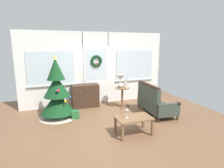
# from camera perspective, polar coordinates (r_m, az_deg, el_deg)

# --- Properties ---
(ground_plane) EXTENTS (6.76, 6.76, 0.00)m
(ground_plane) POSITION_cam_1_polar(r_m,az_deg,el_deg) (5.15, 1.64, -12.19)
(ground_plane) COLOR brown
(back_wall_with_door) EXTENTS (5.20, 0.19, 2.55)m
(back_wall_with_door) POSITION_cam_1_polar(r_m,az_deg,el_deg) (6.73, -4.94, 4.78)
(back_wall_with_door) COLOR white
(back_wall_with_door) RESTS_ON ground
(christmas_tree) EXTENTS (1.07, 1.07, 1.81)m
(christmas_tree) POSITION_cam_1_polar(r_m,az_deg,el_deg) (5.64, -16.36, -3.17)
(christmas_tree) COLOR #4C331E
(christmas_tree) RESTS_ON ground
(dresser_cabinet) EXTENTS (0.91, 0.47, 0.78)m
(dresser_cabinet) POSITION_cam_1_polar(r_m,az_deg,el_deg) (6.51, -8.11, -3.53)
(dresser_cabinet) COLOR #3D281C
(dresser_cabinet) RESTS_ON ground
(settee_sofa) EXTENTS (0.82, 1.50, 0.96)m
(settee_sofa) POSITION_cam_1_polar(r_m,az_deg,el_deg) (5.93, 12.55, -5.34)
(settee_sofa) COLOR #3D281C
(settee_sofa) RESTS_ON ground
(side_table) EXTENTS (0.50, 0.48, 0.68)m
(side_table) POSITION_cam_1_polar(r_m,az_deg,el_deg) (6.38, 3.14, -2.85)
(side_table) COLOR brown
(side_table) RESTS_ON ground
(table_lamp) EXTENTS (0.28, 0.28, 0.44)m
(table_lamp) POSITION_cam_1_polar(r_m,az_deg,el_deg) (6.29, 2.54, 1.44)
(table_lamp) COLOR silver
(table_lamp) RESTS_ON side_table
(flower_vase) EXTENTS (0.11, 0.10, 0.35)m
(flower_vase) POSITION_cam_1_polar(r_m,az_deg,el_deg) (6.30, 4.22, -0.12)
(flower_vase) COLOR beige
(flower_vase) RESTS_ON side_table
(coffee_table) EXTENTS (0.84, 0.53, 0.42)m
(coffee_table) POSITION_cam_1_polar(r_m,az_deg,el_deg) (4.53, 6.67, -10.73)
(coffee_table) COLOR brown
(coffee_table) RESTS_ON ground
(wine_glass) EXTENTS (0.08, 0.08, 0.20)m
(wine_glass) POSITION_cam_1_polar(r_m,az_deg,el_deg) (4.40, 4.59, -8.50)
(wine_glass) COLOR silver
(wine_glass) RESTS_ON coffee_table
(gift_box) EXTENTS (0.23, 0.20, 0.23)m
(gift_box) POSITION_cam_1_polar(r_m,az_deg,el_deg) (5.62, -11.20, -9.08)
(gift_box) COLOR #266633
(gift_box) RESTS_ON ground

